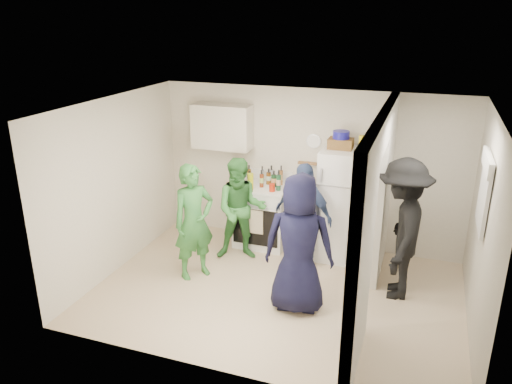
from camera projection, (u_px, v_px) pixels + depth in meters
floor at (276, 292)px, 6.73m from camera, size 4.80×4.80×0.00m
wall_back at (310, 169)px, 7.81m from camera, size 4.80×0.00×4.80m
wall_front at (226, 267)px, 4.80m from camera, size 4.80×0.00×4.80m
wall_left at (116, 185)px, 7.05m from camera, size 0.00×3.40×3.40m
wall_right at (484, 232)px, 5.55m from camera, size 0.00×3.40×3.40m
ceiling at (279, 108)px, 5.88m from camera, size 4.80×4.80×0.00m
partition_pier_back at (384, 189)px, 6.90m from camera, size 0.12×1.20×2.50m
partition_pier_front at (361, 259)px, 4.95m from camera, size 0.12×1.20×2.50m
partition_header at (382, 132)px, 5.57m from camera, size 0.12×1.00×0.40m
stove at (262, 215)px, 7.98m from camera, size 0.84×0.70×1.00m
upper_cabinet at (222, 127)px, 7.89m from camera, size 0.95×0.34×0.70m
fridge at (343, 205)px, 7.44m from camera, size 0.70×0.68×1.70m
wicker_basket at (341, 144)px, 7.20m from camera, size 0.35×0.25×0.15m
blue_bowl at (341, 135)px, 7.15m from camera, size 0.24×0.24×0.11m
yellow_cup_stack_top at (362, 144)px, 6.95m from camera, size 0.09×0.09×0.25m
wall_clock at (314, 141)px, 7.62m from camera, size 0.22×0.02×0.22m
spice_shelf at (309, 163)px, 7.73m from camera, size 0.35×0.08×0.03m
nook_window at (486, 193)px, 5.60m from camera, size 0.03×0.70×0.80m
nook_window_frame at (484, 192)px, 5.61m from camera, size 0.04×0.76×0.86m
nook_valance at (487, 162)px, 5.49m from camera, size 0.04×0.82×0.18m
yellow_cup_stack_stove at (251, 182)px, 7.61m from camera, size 0.09×0.09×0.25m
red_cup at (272, 188)px, 7.55m from camera, size 0.09×0.09×0.12m
person_green_left at (194, 222)px, 6.90m from camera, size 0.68×0.72×1.65m
person_green_center at (241, 210)px, 7.43m from camera, size 0.92×0.81×1.57m
person_denim at (303, 216)px, 7.19m from camera, size 1.00×0.65×1.59m
person_navy at (299, 244)px, 6.08m from camera, size 0.94×0.68×1.79m
person_nook at (401, 229)px, 6.38m from camera, size 0.74×1.24×1.88m
bottle_a at (249, 173)px, 7.98m from camera, size 0.06×0.06×0.27m
bottle_b at (249, 179)px, 7.74m from camera, size 0.07×0.07×0.25m
bottle_c at (262, 174)px, 7.94m from camera, size 0.06×0.06×0.26m
bottle_d at (262, 179)px, 7.71m from camera, size 0.06×0.06×0.28m
bottle_e at (271, 174)px, 7.89m from camera, size 0.07×0.07×0.29m
bottle_f at (274, 179)px, 7.74m from camera, size 0.08×0.08×0.25m
bottle_g at (281, 175)px, 7.80m from camera, size 0.06×0.06×0.31m
bottle_h at (241, 177)px, 7.75m from camera, size 0.07×0.07×0.30m
bottle_i at (269, 176)px, 7.84m from camera, size 0.08×0.08×0.25m
bottle_j at (279, 180)px, 7.56m from camera, size 0.07×0.07×0.32m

